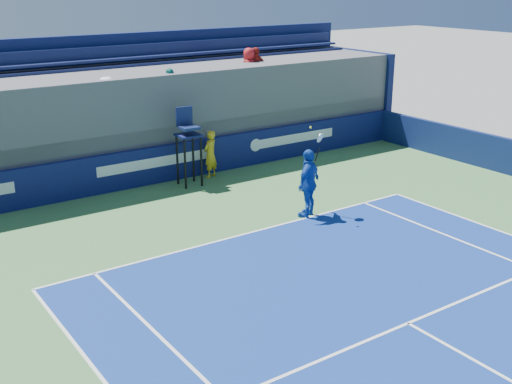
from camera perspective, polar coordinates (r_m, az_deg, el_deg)
ball_person at (r=20.98m, az=-4.08°, el=3.38°), size 0.67×0.58×1.56m
back_hoarding at (r=20.64m, az=-8.89°, el=2.38°), size 20.40×0.21×1.20m
umpire_chair at (r=20.07m, az=-6.06°, el=4.78°), size 0.73×0.73×2.48m
tennis_player at (r=17.48m, az=4.70°, el=0.80°), size 1.20×0.90×2.57m
stadium_seating at (r=22.15m, az=-11.42°, el=6.65°), size 21.00×4.05×4.40m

